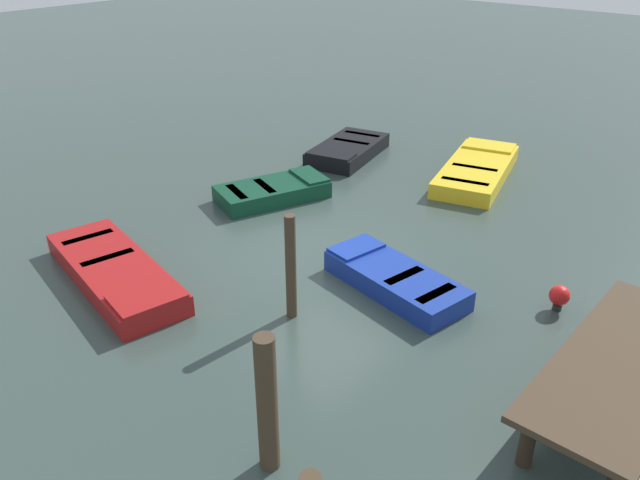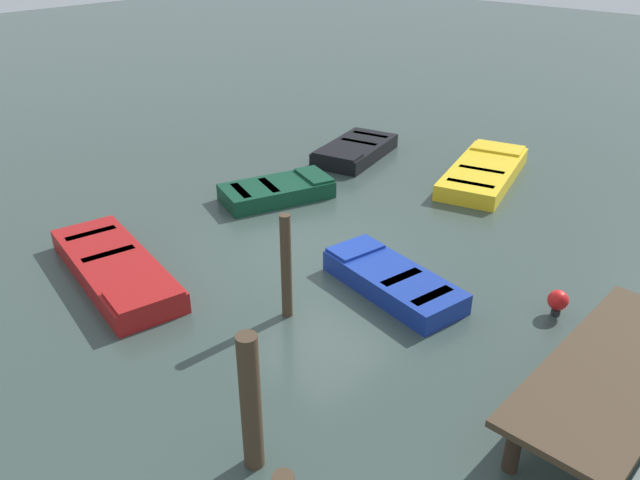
% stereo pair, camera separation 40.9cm
% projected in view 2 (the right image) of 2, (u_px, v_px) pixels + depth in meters
% --- Properties ---
extents(ground_plane, '(80.00, 80.00, 0.00)m').
position_uv_depth(ground_plane, '(320.00, 255.00, 12.86)').
color(ground_plane, '#33423D').
extents(dock_segment, '(4.12, 1.58, 0.95)m').
position_uv_depth(dock_segment, '(614.00, 375.00, 8.29)').
color(dock_segment, '#423323').
rests_on(dock_segment, ground_plane).
extents(rowboat_blue, '(1.65, 2.96, 0.46)m').
position_uv_depth(rowboat_blue, '(392.00, 280.00, 11.57)').
color(rowboat_blue, navy).
rests_on(rowboat_blue, ground_plane).
extents(rowboat_black, '(3.05, 2.00, 0.46)m').
position_uv_depth(rowboat_black, '(355.00, 150.00, 17.90)').
color(rowboat_black, black).
rests_on(rowboat_black, ground_plane).
extents(rowboat_yellow, '(4.06, 2.41, 0.46)m').
position_uv_depth(rowboat_yellow, '(484.00, 172.00, 16.40)').
color(rowboat_yellow, gold).
rests_on(rowboat_yellow, ground_plane).
extents(rowboat_red, '(2.11, 4.09, 0.46)m').
position_uv_depth(rowboat_red, '(116.00, 269.00, 11.94)').
color(rowboat_red, maroon).
rests_on(rowboat_red, ground_plane).
extents(rowboat_dark_green, '(2.92, 2.11, 0.46)m').
position_uv_depth(rowboat_dark_green, '(277.00, 190.00, 15.31)').
color(rowboat_dark_green, '#0C3823').
rests_on(rowboat_dark_green, ground_plane).
extents(mooring_piling_mid_right, '(0.19, 0.19, 1.93)m').
position_uv_depth(mooring_piling_mid_right, '(286.00, 267.00, 10.51)').
color(mooring_piling_mid_right, '#423323').
rests_on(mooring_piling_mid_right, ground_plane).
extents(mooring_piling_near_right, '(0.26, 0.26, 1.99)m').
position_uv_depth(mooring_piling_near_right, '(251.00, 403.00, 7.55)').
color(mooring_piling_near_right, '#423323').
rests_on(mooring_piling_near_right, ground_plane).
extents(marker_buoy, '(0.36, 0.36, 0.48)m').
position_uv_depth(marker_buoy, '(558.00, 301.00, 10.83)').
color(marker_buoy, '#262626').
rests_on(marker_buoy, ground_plane).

